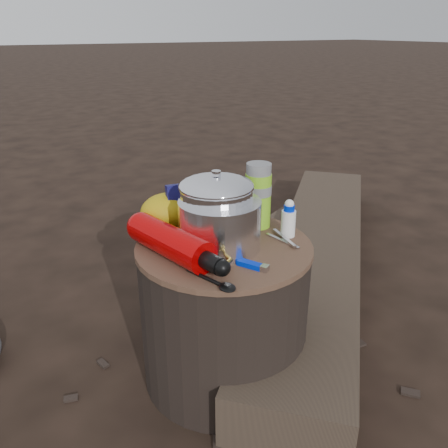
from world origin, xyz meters
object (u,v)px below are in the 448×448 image
fuel_bottle (171,242)px  travel_mug (224,199)px  stump (224,313)px  camping_pot (216,210)px  log_main (318,256)px  thermos (258,196)px

fuel_bottle → travel_mug: bearing=20.2°
stump → camping_pot: size_ratio=2.46×
stump → travel_mug: (0.10, 0.17, 0.27)m
log_main → camping_pot: (-0.65, -0.31, 0.43)m
stump → thermos: size_ratio=2.53×
fuel_bottle → camping_pot: bearing=-8.1°
camping_pot → travel_mug: size_ratio=1.65×
log_main → camping_pot: 0.84m
log_main → fuel_bottle: (-0.78, -0.33, 0.38)m
thermos → travel_mug: bearing=113.8°
thermos → camping_pot: bearing=-164.6°
fuel_bottle → thermos: 0.30m
thermos → log_main: bearing=28.8°
fuel_bottle → travel_mug: travel_mug is taller
thermos → travel_mug: (-0.05, 0.11, -0.03)m
camping_pot → fuel_bottle: size_ratio=0.56×
stump → log_main: stump is taller
log_main → camping_pot: size_ratio=10.20×
camping_pot → thermos: camping_pot is taller
travel_mug → camping_pot: bearing=-126.0°
fuel_bottle → log_main: bearing=9.1°
stump → fuel_bottle: 0.29m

